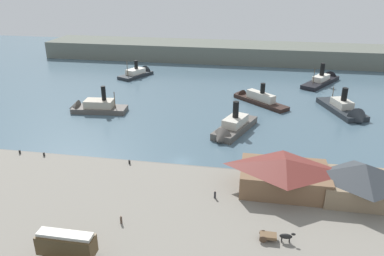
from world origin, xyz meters
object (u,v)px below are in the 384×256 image
object	(u,v)px
ferry_moored_west	(232,128)
ferry_approaching_east	(255,98)
ferry_shed_east_terminal	(363,181)
pedestrian_walking_west	(121,220)
horse_cart	(275,236)
ferry_moored_east	(93,107)
ferry_departing_north	(140,73)
pedestrian_by_tram	(215,195)
ferry_outer_harbor	(347,111)
ferry_mid_harbor	(324,79)
mooring_post_center_west	(20,152)
street_tram	(66,243)
mooring_post_center_east	(129,162)
mooring_post_west	(44,154)
ferry_shed_west_terminal	(284,174)

from	to	relation	value
ferry_moored_west	ferry_approaching_east	xyz separation A→B (m)	(5.65, 28.40, -0.23)
ferry_shed_east_terminal	pedestrian_walking_west	distance (m)	44.74
horse_cart	ferry_moored_east	world-z (taller)	ferry_moored_east
ferry_departing_north	ferry_moored_east	xyz separation A→B (m)	(-1.06, -45.03, 0.28)
pedestrian_by_tram	ferry_outer_harbor	bearing A→B (deg)	57.91
ferry_departing_north	ferry_mid_harbor	bearing A→B (deg)	1.87
ferry_departing_north	ferry_mid_harbor	distance (m)	75.46
pedestrian_by_tram	ferry_approaching_east	xyz separation A→B (m)	(6.19, 62.30, -0.60)
pedestrian_walking_west	ferry_departing_north	xyz separation A→B (m)	(-27.91, 99.34, -0.74)
mooring_post_center_west	street_tram	bearing A→B (deg)	-47.63
ferry_outer_harbor	ferry_approaching_east	bearing A→B (deg)	164.56
ferry_moored_east	ferry_moored_west	distance (m)	45.42
ferry_shed_east_terminal	mooring_post_center_east	distance (m)	47.93
pedestrian_walking_west	pedestrian_by_tram	size ratio (longest dim) A/B	0.97
pedestrian_by_tram	mooring_post_west	distance (m)	42.55
horse_cart	pedestrian_by_tram	xyz separation A→B (m)	(-10.79, 10.52, -0.20)
mooring_post_west	mooring_post_center_east	xyz separation A→B (m)	(20.80, -0.14, 0.00)
mooring_post_center_west	ferry_outer_harbor	xyz separation A→B (m)	(81.74, 43.96, -0.40)
ferry_approaching_east	mooring_post_center_east	bearing A→B (deg)	-117.14
ferry_mid_harbor	ferry_moored_west	bearing A→B (deg)	-119.26
mooring_post_center_east	ferry_approaching_east	world-z (taller)	ferry_approaching_east
ferry_outer_harbor	mooring_post_center_west	bearing A→B (deg)	-151.73
pedestrian_walking_west	pedestrian_by_tram	xyz separation A→B (m)	(14.81, 10.52, 0.02)
mooring_post_center_east	ferry_mid_harbor	distance (m)	96.85
ferry_departing_north	horse_cart	bearing A→B (deg)	-61.69
ferry_shed_west_terminal	ferry_moored_west	xyz separation A→B (m)	(-12.33, 28.30, -2.97)
ferry_approaching_east	ferry_shed_east_terminal	bearing A→B (deg)	-70.01
horse_cart	ferry_approaching_east	world-z (taller)	ferry_approaching_east
mooring_post_center_east	ferry_departing_north	size ratio (longest dim) A/B	0.05
ferry_shed_east_terminal	mooring_post_center_east	xyz separation A→B (m)	(-47.52, 5.40, -3.21)
ferry_outer_harbor	ferry_approaching_east	xyz separation A→B (m)	(-28.02, 7.74, 0.07)
ferry_shed_west_terminal	ferry_shed_east_terminal	xyz separation A→B (m)	(14.20, -0.67, 0.34)
mooring_post_west	ferry_outer_harbor	distance (m)	87.40
mooring_post_west	pedestrian_walking_west	bearing A→B (deg)	-38.44
ferry_mid_harbor	ferry_shed_west_terminal	bearing A→B (deg)	-103.03
pedestrian_walking_west	ferry_moored_east	xyz separation A→B (m)	(-28.97, 54.31, -0.45)
pedestrian_by_tram	ferry_mid_harbor	distance (m)	96.97
pedestrian_by_tram	mooring_post_center_east	world-z (taller)	pedestrian_by_tram
horse_cart	ferry_approaching_east	size ratio (longest dim) A/B	0.28
ferry_departing_north	mooring_post_center_east	bearing A→B (deg)	-74.16
mooring_post_west	ferry_departing_north	bearing A→B (deg)	91.08
mooring_post_center_west	mooring_post_center_east	xyz separation A→B (m)	(27.08, -0.28, 0.00)
ferry_shed_west_terminal	ferry_moored_east	world-z (taller)	ferry_moored_east
mooring_post_center_west	ferry_departing_north	size ratio (longest dim) A/B	0.05
street_tram	horse_cart	size ratio (longest dim) A/B	1.56
mooring_post_west	ferry_shed_east_terminal	bearing A→B (deg)	-4.63
street_tram	pedestrian_walking_west	world-z (taller)	street_tram
ferry_departing_north	ferry_mid_harbor	size ratio (longest dim) A/B	0.74
mooring_post_west	ferry_outer_harbor	xyz separation A→B (m)	(75.46, 44.10, -0.40)
street_tram	pedestrian_by_tram	bearing A→B (deg)	44.85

